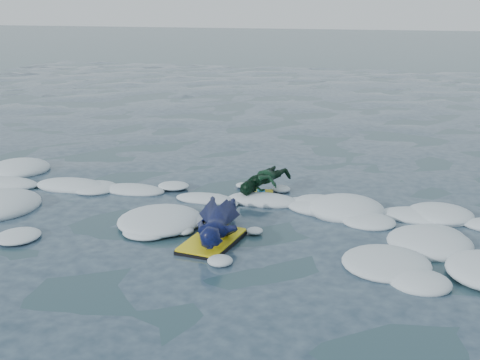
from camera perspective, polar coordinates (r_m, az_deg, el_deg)
name	(u,v)px	position (r m, az deg, el deg)	size (l,w,h in m)	color
ground	(199,241)	(7.91, -3.92, -5.80)	(120.00, 120.00, 0.00)	#173238
foam_band	(222,215)	(8.82, -1.70, -3.34)	(12.00, 3.10, 0.30)	silver
prone_woman_unit	(217,223)	(7.91, -2.19, -4.14)	(0.87, 1.65, 0.41)	black
prone_child_unit	(265,183)	(9.61, 2.36, -0.32)	(0.89, 1.19, 0.42)	black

